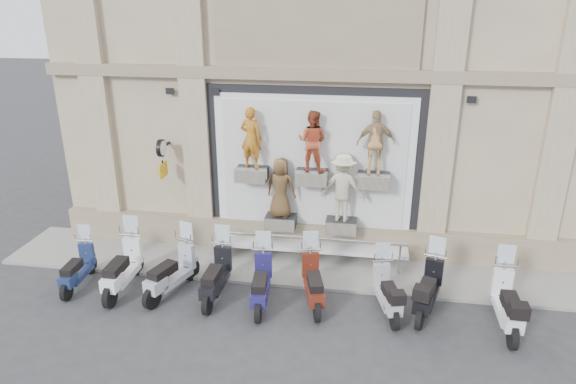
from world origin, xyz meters
name	(u,v)px	position (x,y,z in m)	size (l,w,h in m)	color
ground	(297,313)	(0.00, 0.00, 0.00)	(90.00, 90.00, 0.00)	#313134
sidewalk	(308,266)	(0.00, 2.10, 0.04)	(16.00, 2.20, 0.08)	gray
building	(330,17)	(0.00, 7.00, 6.00)	(14.00, 8.60, 12.00)	#BFAD8B
shop_vitrine	(317,174)	(0.11, 2.75, 2.35)	(5.60, 0.83, 4.30)	black
guard_rail	(308,253)	(0.00, 2.00, 0.47)	(5.06, 0.10, 0.93)	#9EA0A5
clock_sign_bracket	(162,153)	(-3.90, 2.47, 2.80)	(0.10, 0.80, 1.02)	black
scooter_a	(76,261)	(-5.38, 0.32, 0.69)	(0.50, 1.70, 1.38)	#15234C
scooter_b	(122,259)	(-4.22, 0.33, 0.83)	(0.59, 2.04, 1.66)	white
scooter_c	(171,263)	(-3.03, 0.37, 0.80)	(0.57, 1.96, 1.59)	#A0A2AD
scooter_d	(216,267)	(-1.94, 0.38, 0.78)	(0.56, 1.93, 1.57)	black
scooter_e	(261,274)	(-0.85, 0.24, 0.77)	(0.55, 1.90, 1.55)	#1B164F
scooter_f	(313,274)	(0.31, 0.45, 0.77)	(0.55, 1.89, 1.54)	#541A0E
scooter_g	(388,284)	(1.96, 0.37, 0.71)	(0.51, 1.75, 1.42)	#A2A3A9
scooter_h	(429,281)	(2.85, 0.53, 0.79)	(0.56, 1.94, 1.57)	black
scooter_i	(509,294)	(4.44, 0.20, 0.81)	(0.58, 1.99, 1.62)	white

